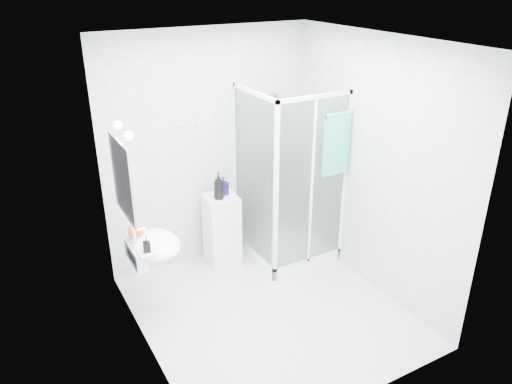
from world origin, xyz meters
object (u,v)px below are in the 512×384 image
wall_basin (152,246)px  hand_towel (336,142)px  shampoo_bottle_b (223,186)px  shower_enclosure (285,224)px  soap_dispenser_orange (135,228)px  soap_dispenser_black (146,245)px  shampoo_bottle_a (219,186)px  storage_cabinet (222,230)px

wall_basin → hand_towel: size_ratio=0.84×
hand_towel → shampoo_bottle_b: 1.31m
shower_enclosure → hand_towel: shower_enclosure is taller
hand_towel → soap_dispenser_orange: size_ratio=3.52×
shower_enclosure → hand_towel: (0.33, -0.40, 1.04)m
hand_towel → soap_dispenser_black: hand_towel is taller
hand_towel → shampoo_bottle_a: size_ratio=2.24×
wall_basin → soap_dispenser_black: 0.25m
soap_dispenser_orange → hand_towel: bearing=-5.5°
wall_basin → shampoo_bottle_a: size_ratio=1.88×
hand_towel → soap_dispenser_black: 2.17m
wall_basin → shampoo_bottle_b: shampoo_bottle_b is taller
shampoo_bottle_b → soap_dispenser_orange: 1.24m
hand_towel → shampoo_bottle_b: bearing=143.8°
shower_enclosure → wall_basin: 1.72m
soap_dispenser_orange → shower_enclosure: bearing=6.5°
hand_towel → soap_dispenser_orange: (-2.10, 0.20, -0.53)m
wall_basin → soap_dispenser_black: (-0.10, -0.18, 0.14)m
storage_cabinet → soap_dispenser_black: size_ratio=6.01×
shampoo_bottle_a → soap_dispenser_orange: bearing=-157.9°
wall_basin → soap_dispenser_black: size_ratio=4.01×
soap_dispenser_orange → soap_dispenser_black: soap_dispenser_orange is taller
shampoo_bottle_a → shampoo_bottle_b: 0.13m
storage_cabinet → hand_towel: (1.01, -0.67, 1.07)m
wall_basin → soap_dispenser_orange: (-0.11, 0.12, 0.16)m
storage_cabinet → soap_dispenser_orange: bearing=-152.6°
shampoo_bottle_b → soap_dispenser_orange: (-1.13, -0.50, 0.01)m
shower_enclosure → storage_cabinet: (-0.68, 0.27, -0.03)m
wall_basin → soap_dispenser_orange: soap_dispenser_orange is taller
shampoo_bottle_a → hand_towel: bearing=-30.7°
shampoo_bottle_b → shampoo_bottle_a: bearing=-137.9°
shower_enclosure → soap_dispenser_black: bearing=-164.1°
wall_basin → soap_dispenser_orange: 0.22m
storage_cabinet → soap_dispenser_black: bearing=-140.5°
shampoo_bottle_b → soap_dispenser_orange: size_ratio=1.11×
shower_enclosure → storage_cabinet: shower_enclosure is taller
hand_towel → shampoo_bottle_a: 1.32m
wall_basin → shampoo_bottle_a: 1.10m
shower_enclosure → storage_cabinet: size_ratio=2.38×
shower_enclosure → shampoo_bottle_b: size_ratio=9.50×
shampoo_bottle_a → storage_cabinet: bearing=45.4°
storage_cabinet → soap_dispenser_black: 1.42m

